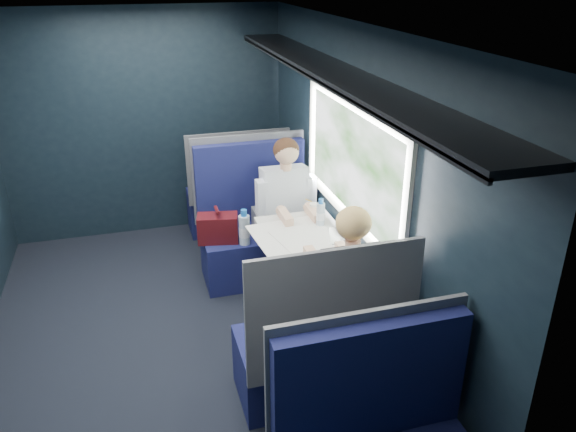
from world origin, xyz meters
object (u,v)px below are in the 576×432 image
object	(u,v)px
woman	(347,286)
bottle_small	(321,214)
seat_row_front	(236,195)
man	(288,206)
table	(305,248)
cup	(314,209)
seat_bay_near	(255,232)
laptop	(350,229)
seat_bay_far	(318,348)

from	to	relation	value
woman	bottle_small	size ratio (longest dim) A/B	5.77
bottle_small	seat_row_front	bearing A→B (deg)	103.30
man	woman	distance (m)	1.41
table	cup	xyz separation A→B (m)	(0.21, 0.43, 0.12)
man	seat_bay_near	bearing A→B (deg)	147.92
bottle_small	cup	xyz separation A→B (m)	(0.02, 0.23, -0.06)
man	bottle_small	size ratio (longest dim) A/B	5.77
man	laptop	xyz separation A→B (m)	(0.28, -0.75, 0.08)
seat_bay_near	seat_bay_far	xyz separation A→B (m)	(0.02, -1.74, -0.01)
cup	table	bearing A→B (deg)	-116.37
woman	cup	distance (m)	1.15
cup	seat_bay_near	bearing A→B (deg)	133.74
seat_row_front	bottle_small	world-z (taller)	seat_row_front
seat_row_front	seat_bay_far	bearing A→B (deg)	-90.00
seat_row_front	woman	bearing A→B (deg)	-84.30
seat_bay_far	cup	xyz separation A→B (m)	(0.40, 1.31, 0.37)
cup	laptop	bearing A→B (deg)	-74.66
seat_bay_far	cup	bearing A→B (deg)	73.11
table	seat_bay_far	xyz separation A→B (m)	(-0.18, -0.87, -0.25)
seat_row_front	laptop	distance (m)	1.96
man	woman	bearing A→B (deg)	-90.00
cup	man	bearing A→B (deg)	119.00
seat_bay_near	cup	distance (m)	0.70
woman	laptop	bearing A→B (deg)	67.02
woman	bottle_small	xyz separation A→B (m)	(0.13, 0.91, 0.11)
table	seat_bay_near	world-z (taller)	seat_bay_near
laptop	bottle_small	bearing A→B (deg)	121.31
seat_bay_far	cup	world-z (taller)	seat_bay_far
man	bottle_small	bearing A→B (deg)	-75.66
seat_bay_near	bottle_small	distance (m)	0.88
laptop	cup	world-z (taller)	laptop
table	bottle_small	world-z (taller)	bottle_small
laptop	cup	bearing A→B (deg)	105.34
man	cup	distance (m)	0.31
seat_row_front	man	size ratio (longest dim) A/B	0.88
seat_bay_far	man	distance (m)	1.62
man	cup	bearing A→B (deg)	-61.00
seat_bay_near	laptop	bearing A→B (deg)	-59.14
seat_bay_near	bottle_small	world-z (taller)	seat_bay_near
seat_row_front	man	xyz separation A→B (m)	(0.25, -1.10, 0.31)
seat_bay_far	bottle_small	bearing A→B (deg)	70.69
seat_row_front	laptop	size ratio (longest dim) A/B	3.37
seat_bay_far	bottle_small	size ratio (longest dim) A/B	5.50
seat_bay_near	man	bearing A→B (deg)	-32.08
seat_row_front	woman	size ratio (longest dim) A/B	0.88
seat_bay_far	man	xyz separation A→B (m)	(0.25, 1.57, 0.30)
table	seat_bay_near	xyz separation A→B (m)	(-0.20, 0.87, -0.24)
table	cup	size ratio (longest dim) A/B	11.16
table	woman	distance (m)	0.71
laptop	woman	bearing A→B (deg)	-112.98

